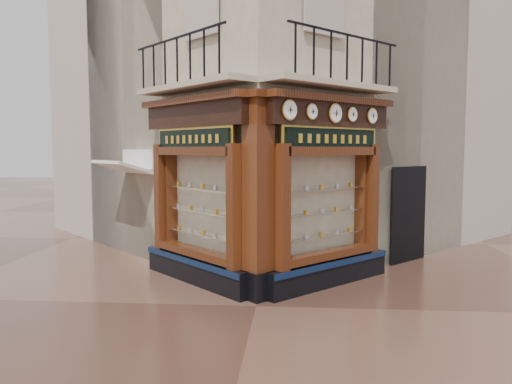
# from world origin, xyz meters

# --- Properties ---
(ground) EXTENTS (80.00, 80.00, 0.00)m
(ground) POSITION_xyz_m (0.00, 0.00, 0.00)
(ground) COLOR #4F3025
(ground) RESTS_ON ground
(main_building) EXTENTS (11.31, 11.31, 12.00)m
(main_building) POSITION_xyz_m (0.00, 6.16, 6.00)
(main_building) COLOR beige
(main_building) RESTS_ON ground
(neighbour_left) EXTENTS (11.31, 11.31, 11.00)m
(neighbour_left) POSITION_xyz_m (-2.47, 8.63, 5.50)
(neighbour_left) COLOR #B5AA9E
(neighbour_left) RESTS_ON ground
(neighbour_right) EXTENTS (11.31, 11.31, 11.00)m
(neighbour_right) POSITION_xyz_m (2.47, 8.63, 5.50)
(neighbour_right) COLOR #B5AA9E
(neighbour_right) RESTS_ON ground
(shopfront_left) EXTENTS (2.86, 2.86, 3.98)m
(shopfront_left) POSITION_xyz_m (-1.41, 1.57, 1.98)
(shopfront_left) COLOR black
(shopfront_left) RESTS_ON ground
(shopfront_right) EXTENTS (2.86, 2.86, 3.98)m
(shopfront_right) POSITION_xyz_m (1.41, 1.57, 1.98)
(shopfront_right) COLOR black
(shopfront_right) RESTS_ON ground
(corner_pilaster) EXTENTS (0.85, 0.85, 3.98)m
(corner_pilaster) POSITION_xyz_m (0.00, 0.50, 1.95)
(corner_pilaster) COLOR black
(corner_pilaster) RESTS_ON ground
(balcony) EXTENTS (5.94, 2.97, 1.03)m
(balcony) POSITION_xyz_m (0.00, 1.49, 4.22)
(balcony) COLOR beige
(balcony) RESTS_ON ground
(clock_a) EXTENTS (0.31, 0.31, 0.38)m
(clock_a) POSITION_xyz_m (0.59, 0.48, 3.62)
(clock_a) COLOR gold
(clock_a) RESTS_ON ground
(clock_b) EXTENTS (0.26, 0.26, 0.31)m
(clock_b) POSITION_xyz_m (1.02, 0.91, 3.62)
(clock_b) COLOR gold
(clock_b) RESTS_ON ground
(clock_c) EXTENTS (0.32, 0.32, 0.40)m
(clock_c) POSITION_xyz_m (1.51, 1.41, 3.62)
(clock_c) COLOR gold
(clock_c) RESTS_ON ground
(clock_d) EXTENTS (0.26, 0.26, 0.31)m
(clock_d) POSITION_xyz_m (1.89, 1.79, 3.62)
(clock_d) COLOR gold
(clock_d) RESTS_ON ground
(clock_e) EXTENTS (0.28, 0.28, 0.35)m
(clock_e) POSITION_xyz_m (2.38, 2.28, 3.62)
(clock_e) COLOR gold
(clock_e) RESTS_ON ground
(awning) EXTENTS (1.85, 1.85, 0.36)m
(awning) POSITION_xyz_m (-3.71, 3.51, 0.00)
(awning) COLOR white
(awning) RESTS_ON ground
(signboard_left) EXTENTS (2.01, 2.01, 0.54)m
(signboard_left) POSITION_xyz_m (-1.46, 1.51, 3.10)
(signboard_left) COLOR gold
(signboard_left) RESTS_ON ground
(signboard_right) EXTENTS (2.10, 2.10, 0.56)m
(signboard_right) POSITION_xyz_m (1.46, 1.51, 3.10)
(signboard_right) COLOR gold
(signboard_right) RESTS_ON ground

